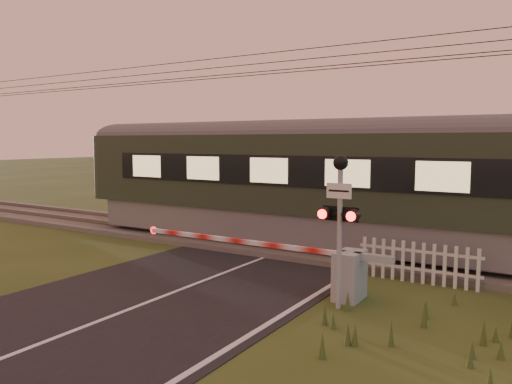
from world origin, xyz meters
The scene contains 7 objects.
ground centered at (0.00, 0.00, 0.00)m, with size 160.00×160.00×0.00m, color #324119.
road centered at (0.02, -0.23, 0.01)m, with size 6.00×140.00×0.03m.
track_bed centered at (0.00, 6.50, 0.07)m, with size 140.00×3.40×0.39m.
overhead_wires centered at (0.00, 6.50, 5.72)m, with size 120.00×0.62×0.62m.
boom_gate centered at (3.14, 2.60, 0.58)m, with size 6.64×0.80×1.06m.
crossing_signal centered at (3.48, 1.93, 2.12)m, with size 0.79×0.34×3.09m.
picket_fence centered at (4.40, 4.60, 0.50)m, with size 2.87×0.08×0.98m.
Camera 1 is at (7.21, -7.24, 3.35)m, focal length 35.00 mm.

